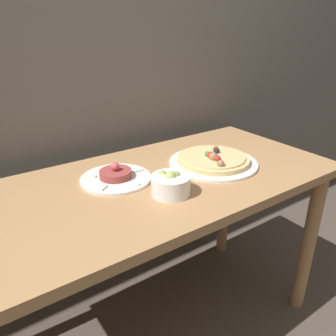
# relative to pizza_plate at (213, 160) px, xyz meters

# --- Properties ---
(back_wall) EXTENTS (8.00, 0.05, 2.60)m
(back_wall) POSITION_rel_pizza_plate_xyz_m (-0.28, 0.46, 0.54)
(back_wall) COLOR slate
(back_wall) RESTS_ON ground_plane
(dining_table) EXTENTS (1.42, 0.65, 0.75)m
(dining_table) POSITION_rel_pizza_plate_xyz_m (-0.28, 0.01, -0.12)
(dining_table) COLOR #AD7F51
(dining_table) RESTS_ON ground_plane
(pizza_plate) EXTENTS (0.35, 0.35, 0.06)m
(pizza_plate) POSITION_rel_pizza_plate_xyz_m (0.00, 0.00, 0.00)
(pizza_plate) COLOR white
(pizza_plate) RESTS_ON dining_table
(tartare_plate) EXTENTS (0.25, 0.25, 0.07)m
(tartare_plate) POSITION_rel_pizza_plate_xyz_m (-0.38, 0.09, -0.00)
(tartare_plate) COLOR white
(tartare_plate) RESTS_ON dining_table
(small_bowl) EXTENTS (0.13, 0.13, 0.08)m
(small_bowl) POSITION_rel_pizza_plate_xyz_m (-0.28, -0.11, 0.02)
(small_bowl) COLOR white
(small_bowl) RESTS_ON dining_table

